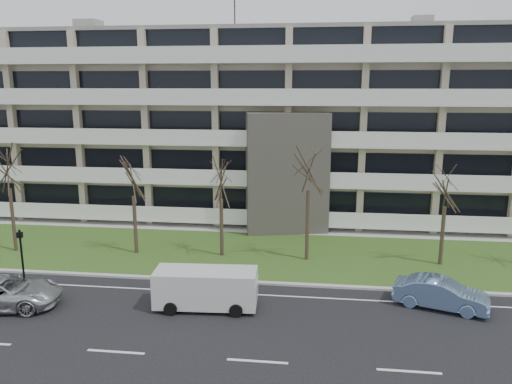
# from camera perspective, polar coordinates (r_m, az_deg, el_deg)

# --- Properties ---
(ground) EXTENTS (160.00, 160.00, 0.00)m
(ground) POSITION_cam_1_polar(r_m,az_deg,el_deg) (21.39, 0.16, -18.79)
(ground) COLOR black
(ground) RESTS_ON ground
(grass_verge) EXTENTS (90.00, 10.00, 0.06)m
(grass_verge) POSITION_cam_1_polar(r_m,az_deg,el_deg) (33.15, 2.86, -7.14)
(grass_verge) COLOR #37541C
(grass_verge) RESTS_ON ground
(curb) EXTENTS (90.00, 0.35, 0.12)m
(curb) POSITION_cam_1_polar(r_m,az_deg,el_deg) (28.48, 2.11, -10.41)
(curb) COLOR #B2B2AD
(curb) RESTS_ON ground
(sidewalk) EXTENTS (90.00, 2.00, 0.08)m
(sidewalk) POSITION_cam_1_polar(r_m,az_deg,el_deg) (38.36, 3.47, -4.41)
(sidewalk) COLOR #B2B2AD
(sidewalk) RESTS_ON ground
(lane_edge_line) EXTENTS (90.00, 0.12, 0.01)m
(lane_edge_line) POSITION_cam_1_polar(r_m,az_deg,el_deg) (27.13, 1.83, -11.73)
(lane_edge_line) COLOR white
(lane_edge_line) RESTS_ON ground
(apartment_building) EXTENTS (60.50, 15.10, 18.75)m
(apartment_building) POSITION_cam_1_polar(r_m,az_deg,el_deg) (43.70, 4.16, 7.74)
(apartment_building) COLOR beige
(apartment_building) RESTS_ON ground
(silver_pickup) EXTENTS (5.97, 3.46, 1.56)m
(silver_pickup) POSITION_cam_1_polar(r_m,az_deg,el_deg) (28.51, -26.94, -10.21)
(silver_pickup) COLOR #BABDC2
(silver_pickup) RESTS_ON ground
(blue_sedan) EXTENTS (4.83, 2.94, 1.50)m
(blue_sedan) POSITION_cam_1_polar(r_m,az_deg,el_deg) (27.11, 20.36, -10.83)
(blue_sedan) COLOR #7B9FD5
(blue_sedan) RESTS_ON ground
(white_van) EXTENTS (5.20, 2.34, 1.98)m
(white_van) POSITION_cam_1_polar(r_m,az_deg,el_deg) (25.42, -5.60, -10.59)
(white_van) COLOR silver
(white_van) RESTS_ON ground
(pedestrian_signal) EXTENTS (0.28, 0.23, 3.01)m
(pedestrian_signal) POSITION_cam_1_polar(r_m,az_deg,el_deg) (31.38, -25.26, -5.84)
(pedestrian_signal) COLOR black
(pedestrian_signal) RESTS_ON ground
(tree_1) EXTENTS (3.85, 3.85, 7.69)m
(tree_1) POSITION_cam_1_polar(r_m,az_deg,el_deg) (36.17, -26.58, 2.94)
(tree_1) COLOR #382B21
(tree_1) RESTS_ON ground
(tree_2) EXTENTS (3.49, 3.49, 6.98)m
(tree_2) POSITION_cam_1_polar(r_m,az_deg,el_deg) (33.00, -13.95, 2.12)
(tree_2) COLOR #382B21
(tree_2) RESTS_ON ground
(tree_3) EXTENTS (3.40, 3.40, 6.81)m
(tree_3) POSITION_cam_1_polar(r_m,az_deg,el_deg) (31.63, -4.04, 1.77)
(tree_3) COLOR #382B21
(tree_3) RESTS_ON ground
(tree_4) EXTENTS (4.08, 4.08, 8.16)m
(tree_4) POSITION_cam_1_polar(r_m,az_deg,el_deg) (30.78, 6.05, 3.44)
(tree_4) COLOR #382B21
(tree_4) RESTS_ON ground
(tree_5) EXTENTS (3.33, 3.33, 6.67)m
(tree_5) POSITION_cam_1_polar(r_m,az_deg,el_deg) (32.07, 20.95, 0.93)
(tree_5) COLOR #382B21
(tree_5) RESTS_ON ground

